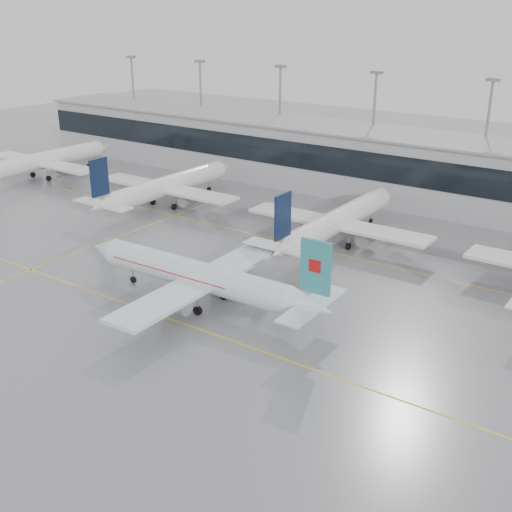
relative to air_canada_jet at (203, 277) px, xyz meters
The scene contains 12 objects.
ground 7.23m from the air_canada_jet, 58.59° to the right, with size 320.00×320.00×0.00m, color gray.
taxi_line_main 7.23m from the air_canada_jet, 58.59° to the right, with size 120.00×0.25×0.01m, color yellow.
taxi_line_north 25.17m from the air_canada_jet, 82.51° to the left, with size 120.00×0.25×0.01m, color yellow.
taxi_line_cross 28.69m from the air_canada_jet, 160.10° to the left, with size 0.25×60.00×0.01m, color yellow.
terminal 56.83m from the air_canada_jet, 86.72° to the left, with size 180.00×15.00×12.00m, color #A6A6AA.
terminal_glass 49.39m from the air_canada_jet, 86.22° to the left, with size 180.00×0.20×5.00m, color black.
terminal_roof 57.41m from the air_canada_jet, 86.72° to the left, with size 182.00×16.00×0.40m, color gray.
light_masts 63.51m from the air_canada_jet, 87.04° to the left, with size 156.40×1.00×22.60m.
air_canada_jet is the anchor object (origin of this frame).
parked_jet_a 72.54m from the air_canada_jet, 156.97° to the left, with size 29.64×36.96×11.72m.
parked_jet_b 42.59m from the air_canada_jet, 138.22° to the left, with size 29.64×36.96×11.72m.
parked_jet_c 28.56m from the air_canada_jet, 83.48° to the left, with size 29.64×36.96×11.72m.
Camera 1 is at (43.08, -49.39, 34.62)m, focal length 45.00 mm.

